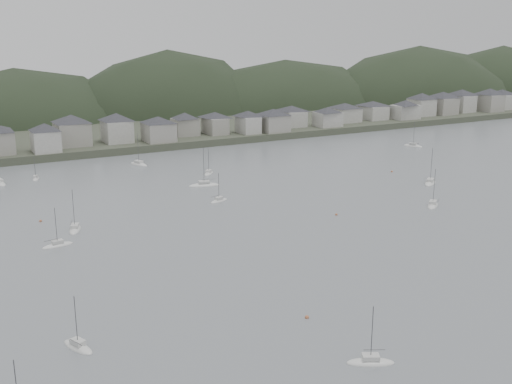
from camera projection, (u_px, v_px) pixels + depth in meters
ground at (476, 330)px, 99.09m from camera, size 900.00×900.00×0.00m
far_shore_land at (72, 114)px, 349.16m from camera, size 900.00×250.00×3.00m
forested_ridge at (94, 142)px, 332.91m from camera, size 851.55×103.94×102.57m
waterfront_town at (239, 120)px, 275.98m from camera, size 451.48×28.46×12.92m
moored_fleet at (254, 213)px, 162.37m from camera, size 263.42×178.73×13.61m
mooring_buoys at (274, 228)px, 150.29m from camera, size 174.63×137.60×0.70m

